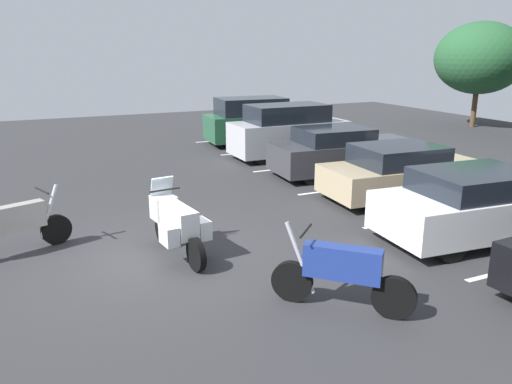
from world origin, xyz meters
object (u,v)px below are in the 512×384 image
Objects in this scene: motorcycle_second at (341,273)px; car_white at (486,204)px; car_tan at (403,172)px; car_silver at (288,131)px; car_green at (258,121)px; motorcycle_touring at (176,222)px; car_charcoal at (343,152)px; motorcycle_third at (13,226)px.

motorcycle_second is 0.34× the size of car_white.
car_tan is (-4.39, 4.91, 0.10)m from motorcycle_second.
car_tan is at bearing 2.53° from car_silver.
car_silver reaches higher than car_green.
car_silver reaches higher than motorcycle_touring.
car_white is at bearing -1.61° from car_green.
motorcycle_second is 8.80m from car_charcoal.
motorcycle_third is at bearing -134.60° from motorcycle_second.
car_charcoal is (-7.27, 4.96, 0.13)m from motorcycle_second.
car_tan is at bearing 89.76° from motorcycle_third.
motorcycle_second is at bearing 27.99° from motorcycle_touring.
motorcycle_second is 0.76× the size of motorcycle_third.
motorcycle_second is 0.39× the size of car_silver.
car_charcoal is (-4.15, 6.62, 0.06)m from motorcycle_touring.
car_green is 1.09× the size of car_silver.
motorcycle_touring is 0.51× the size of car_silver.
motorcycle_third is 0.45× the size of car_white.
motorcycle_third is at bearing -73.30° from car_charcoal.
car_charcoal is at bearing 106.70° from motorcycle_third.
car_green is 11.97m from car_white.
car_silver is 3.07m from car_charcoal.
motorcycle_third is 9.51m from car_white.
car_charcoal is 1.05× the size of car_tan.
car_charcoal is at bearing 145.68° from motorcycle_second.
motorcycle_touring is 0.98× the size of motorcycle_third.
car_white reaches higher than motorcycle_second.
car_tan is (5.92, 0.26, -0.26)m from car_silver.
car_silver reaches higher than motorcycle_second.
motorcycle_touring is at bearing -106.05° from car_white.
motorcycle_touring is at bearing -57.92° from car_charcoal.
motorcycle_second is 4.70m from car_white.
car_silver is at bearing -174.23° from car_charcoal.
car_charcoal is 0.96× the size of car_white.
car_silver is (3.00, -0.19, 0.02)m from car_green.
car_charcoal is at bearing 5.77° from car_silver.
car_green is (-13.31, 4.84, 0.33)m from motorcycle_second.
car_green is 0.94× the size of car_white.
car_green is (-8.88, 9.34, 0.34)m from motorcycle_third.
motorcycle_third is 0.48× the size of car_green.
car_tan is at bearing 172.38° from car_white.
car_tan is at bearing -0.91° from car_charcoal.
car_charcoal reaches higher than motorcycle_second.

